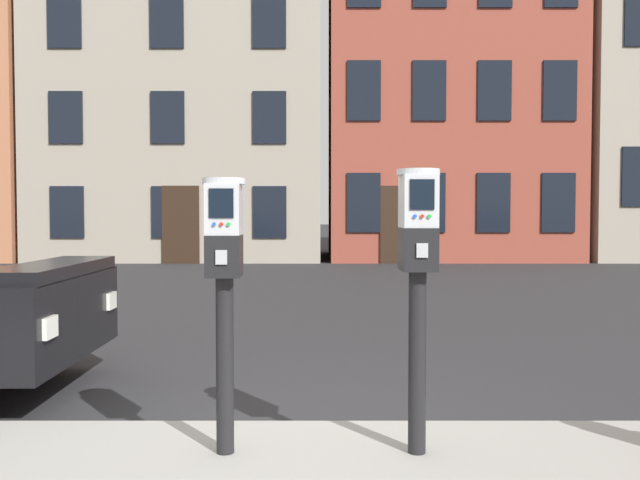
# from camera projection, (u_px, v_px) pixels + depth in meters

# --- Properties ---
(ground_plane) EXTENTS (160.00, 160.00, 0.00)m
(ground_plane) POSITION_uv_depth(u_px,v_px,m) (257.00, 456.00, 3.82)
(ground_plane) COLOR #28282B
(parking_meter_near_kerb) EXTENTS (0.22, 0.25, 1.39)m
(parking_meter_near_kerb) POSITION_uv_depth(u_px,v_px,m) (223.00, 264.00, 3.44)
(parking_meter_near_kerb) COLOR black
(parking_meter_near_kerb) RESTS_ON sidewalk_slab
(parking_meter_twin_adjacent) EXTENTS (0.22, 0.25, 1.44)m
(parking_meter_twin_adjacent) POSITION_uv_depth(u_px,v_px,m) (417.00, 258.00, 3.44)
(parking_meter_twin_adjacent) COLOR black
(parking_meter_twin_adjacent) RESTS_ON sidewalk_slab
(townhouse_grey_stucco) EXTENTS (8.18, 6.39, 10.13)m
(townhouse_grey_stucco) POSITION_uv_depth(u_px,v_px,m) (189.00, 95.00, 21.39)
(townhouse_grey_stucco) COLOR #9E9384
(townhouse_grey_stucco) RESTS_ON ground_plane
(townhouse_brick_corner) EXTENTS (6.98, 5.80, 11.97)m
(townhouse_brick_corner) POSITION_uv_depth(u_px,v_px,m) (442.00, 63.00, 21.06)
(townhouse_brick_corner) COLOR brown
(townhouse_brick_corner) RESTS_ON ground_plane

